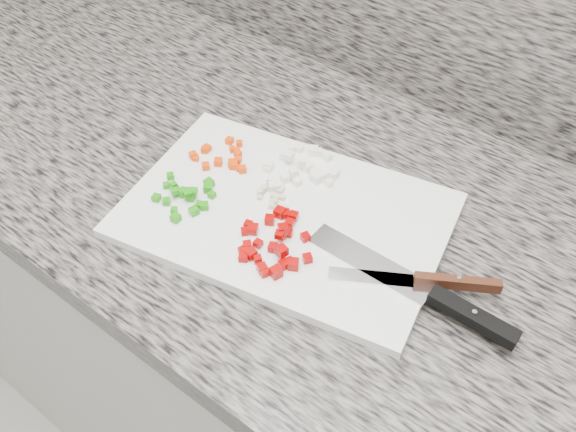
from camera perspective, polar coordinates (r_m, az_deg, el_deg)
cabinet at (r=1.27m, az=4.82°, el=-15.47°), size 3.92×0.62×0.86m
countertop at (r=0.90m, az=6.56°, el=-1.59°), size 3.96×0.64×0.04m
cutting_board at (r=0.88m, az=-0.24°, el=0.09°), size 0.48×0.37×0.01m
carrot_pile at (r=0.95m, az=-5.81°, el=5.25°), size 0.09×0.08×0.01m
onion_pile at (r=0.93m, az=1.27°, el=4.32°), size 0.10×0.12×0.02m
green_pepper_pile at (r=0.90m, az=-8.95°, el=1.80°), size 0.09×0.09×0.02m
red_pepper_pile at (r=0.82m, az=-1.37°, el=-2.44°), size 0.11×0.11×0.02m
garlic_pile at (r=0.89m, az=-1.28°, el=1.58°), size 0.06×0.05×0.01m
chef_knife at (r=0.79m, az=12.98°, el=-7.05°), size 0.28×0.04×0.02m
paring_knife at (r=0.81m, az=12.95°, el=-5.68°), size 0.19×0.12×0.02m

